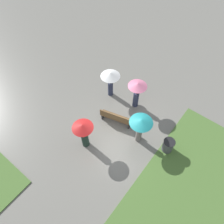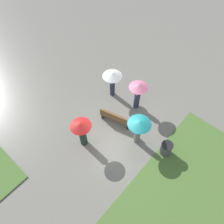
{
  "view_description": "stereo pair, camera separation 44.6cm",
  "coord_description": "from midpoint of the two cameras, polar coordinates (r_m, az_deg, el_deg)",
  "views": [
    {
      "loc": [
        -3.36,
        4.98,
        10.59
      ],
      "look_at": [
        1.12,
        -0.69,
        0.61
      ],
      "focal_mm": 35.0,
      "sensor_mm": 36.0,
      "label": 1
    },
    {
      "loc": [
        -3.7,
        4.7,
        10.59
      ],
      "look_at": [
        1.12,
        -0.69,
        0.61
      ],
      "focal_mm": 35.0,
      "sensor_mm": 36.0,
      "label": 2
    }
  ],
  "objects": [
    {
      "name": "trash_bin",
      "position": [
        11.71,
        13.34,
        -8.6
      ],
      "size": [
        0.6,
        0.6,
        0.87
      ],
      "color": "#4C4C51",
      "rests_on": "ground_plane"
    },
    {
      "name": "crowd_person_pink",
      "position": [
        12.34,
        5.53,
        5.79
      ],
      "size": [
        1.08,
        1.08,
        1.94
      ],
      "rotation": [
        0.0,
        0.0,
        3.57
      ],
      "color": "#282D47",
      "rests_on": "ground_plane"
    },
    {
      "name": "park_bench",
      "position": [
        12.26,
        -0.03,
        -1.56
      ],
      "size": [
        1.87,
        0.88,
        0.9
      ],
      "rotation": [
        0.0,
        0.0,
        0.26
      ],
      "color": "brown",
      "rests_on": "ground_plane"
    },
    {
      "name": "lawn_patch_near",
      "position": [
        11.69,
        24.26,
        -21.83
      ],
      "size": [
        7.06,
        8.75,
        0.06
      ],
      "color": "#4C7033",
      "rests_on": "ground_plane"
    },
    {
      "name": "ground_plane",
      "position": [
        12.17,
        1.07,
        -6.41
      ],
      "size": [
        90.0,
        90.0,
        0.0
      ],
      "primitive_type": "plane",
      "color": "slate"
    },
    {
      "name": "crowd_person_teal",
      "position": [
        10.89,
        6.33,
        -3.4
      ],
      "size": [
        1.19,
        1.19,
        1.91
      ],
      "rotation": [
        0.0,
        0.0,
        4.1
      ],
      "color": "slate",
      "rests_on": "ground_plane"
    },
    {
      "name": "crowd_person_red",
      "position": [
        10.91,
        -8.62,
        -5.08
      ],
      "size": [
        1.06,
        1.06,
        1.91
      ],
      "rotation": [
        0.0,
        0.0,
        1.05
      ],
      "color": "#1E3328",
      "rests_on": "ground_plane"
    },
    {
      "name": "crowd_person_white",
      "position": [
        12.89,
        -1.43,
        8.86
      ],
      "size": [
        1.15,
        1.15,
        1.85
      ],
      "rotation": [
        0.0,
        0.0,
        4.1
      ],
      "color": "#282D47",
      "rests_on": "ground_plane"
    }
  ]
}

